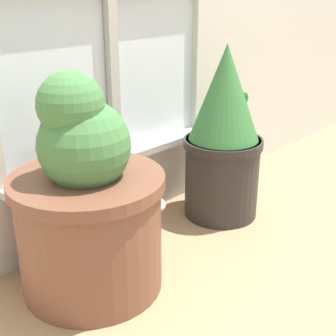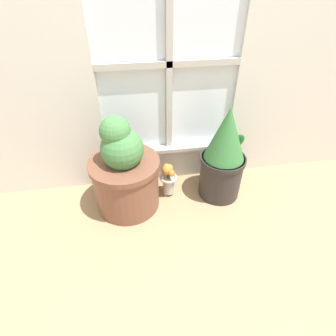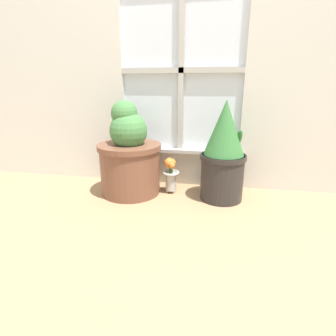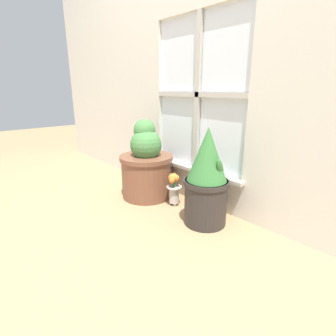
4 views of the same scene
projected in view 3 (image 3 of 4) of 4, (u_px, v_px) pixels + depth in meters
ground_plane at (167, 214)px, 1.51m from camera, size 10.00×10.00×0.00m
potted_plant_left at (130, 157)px, 1.75m from camera, size 0.42×0.42×0.62m
potted_plant_right at (224, 154)px, 1.64m from camera, size 0.29×0.29×0.63m
flower_vase at (171, 172)px, 1.78m from camera, size 0.12×0.12×0.25m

